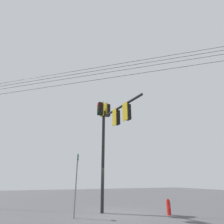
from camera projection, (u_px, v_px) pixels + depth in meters
name	position (u px, v px, depth m)	size (l,w,h in m)	color
ground_plane	(115.00, 214.00, 10.27)	(60.00, 60.00, 0.00)	#47474C
signal_mast_assembly	(110.00, 127.00, 11.57)	(1.17, 4.35, 6.99)	black
route_sign_primary	(76.00, 179.00, 9.72)	(0.13, 0.30, 3.18)	slate
fire_hydrant	(169.00, 207.00, 10.02)	(0.22, 0.30, 0.81)	red
overhead_wire_span	(124.00, 69.00, 13.55)	(27.32, 19.98, 1.81)	black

